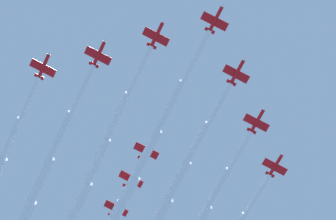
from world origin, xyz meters
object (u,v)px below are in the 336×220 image
at_px(jet_lead, 144,160).
at_px(jet_starboard_inner, 95,166).
at_px(jet_starboard_mid, 39,185).
at_px(jet_port_inner, 176,185).

xyz_separation_m(jet_lead, jet_starboard_inner, (-4.05, -15.94, 1.25)).
bearing_deg(jet_lead, jet_starboard_inner, -104.24).
bearing_deg(jet_lead, jet_starboard_mid, -108.04).
bearing_deg(jet_starboard_mid, jet_lead, 71.96).
distance_m(jet_port_inner, jet_starboard_inner, 27.41).
bearing_deg(jet_port_inner, jet_starboard_inner, -80.62).
height_order(jet_lead, jet_starboard_mid, jet_lead).
bearing_deg(jet_starboard_inner, jet_starboard_mid, -111.26).
bearing_deg(jet_port_inner, jet_starboard_mid, -93.26).
bearing_deg(jet_starboard_mid, jet_starboard_inner, 68.74).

